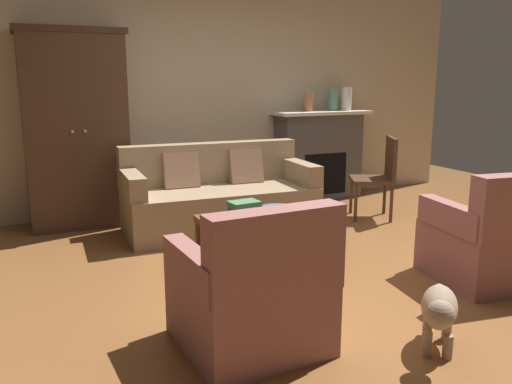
# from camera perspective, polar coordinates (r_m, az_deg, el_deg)

# --- Properties ---
(ground_plane) EXTENTS (9.60, 9.60, 0.00)m
(ground_plane) POSITION_cam_1_polar(r_m,az_deg,el_deg) (4.30, 4.62, -8.67)
(ground_plane) COLOR brown
(back_wall) EXTENTS (7.20, 0.10, 2.80)m
(back_wall) POSITION_cam_1_polar(r_m,az_deg,el_deg) (6.37, -6.55, 10.95)
(back_wall) COLOR beige
(back_wall) RESTS_ON ground
(fireplace) EXTENTS (1.26, 0.48, 1.12)m
(fireplace) POSITION_cam_1_polar(r_m,az_deg,el_deg) (6.85, 6.75, 4.04)
(fireplace) COLOR #4C4947
(fireplace) RESTS_ON ground
(armoire) EXTENTS (1.06, 0.57, 2.01)m
(armoire) POSITION_cam_1_polar(r_m,az_deg,el_deg) (5.77, -18.82, 6.38)
(armoire) COLOR #472D1E
(armoire) RESTS_ON ground
(couch) EXTENTS (1.95, 0.93, 0.86)m
(couch) POSITION_cam_1_polar(r_m,az_deg,el_deg) (5.43, -4.03, -0.72)
(couch) COLOR #937A5B
(couch) RESTS_ON ground
(coffee_table) EXTENTS (1.10, 0.60, 0.42)m
(coffee_table) POSITION_cam_1_polar(r_m,az_deg,el_deg) (4.35, 1.38, -3.31)
(coffee_table) COLOR brown
(coffee_table) RESTS_ON ground
(fruit_bowl) EXTENTS (0.29, 0.29, 0.06)m
(fruit_bowl) POSITION_cam_1_polar(r_m,az_deg,el_deg) (4.39, 2.30, -2.02)
(fruit_bowl) COLOR slate
(fruit_bowl) RESTS_ON coffee_table
(book_stack) EXTENTS (0.26, 0.19, 0.13)m
(book_stack) POSITION_cam_1_polar(r_m,az_deg,el_deg) (4.29, -1.26, -1.85)
(book_stack) COLOR #B73833
(book_stack) RESTS_ON coffee_table
(mantel_vase_terracotta) EXTENTS (0.12, 0.12, 0.22)m
(mantel_vase_terracotta) POSITION_cam_1_polar(r_m,az_deg,el_deg) (6.68, 5.63, 9.58)
(mantel_vase_terracotta) COLOR #A86042
(mantel_vase_terracotta) RESTS_ON fireplace
(mantel_vase_jade) EXTENTS (0.12, 0.12, 0.27)m
(mantel_vase_jade) POSITION_cam_1_polar(r_m,az_deg,el_deg) (6.87, 8.27, 9.78)
(mantel_vase_jade) COLOR slate
(mantel_vase_jade) RESTS_ON fireplace
(mantel_vase_cream) EXTENTS (0.14, 0.14, 0.29)m
(mantel_vase_cream) POSITION_cam_1_polar(r_m,az_deg,el_deg) (6.98, 9.68, 9.85)
(mantel_vase_cream) COLOR beige
(mantel_vase_cream) RESTS_ON fireplace
(armchair_near_left) EXTENTS (0.82, 0.81, 0.88)m
(armchair_near_left) POSITION_cam_1_polar(r_m,az_deg,el_deg) (3.06, -0.33, -11.13)
(armchair_near_left) COLOR #935B56
(armchair_near_left) RESTS_ON ground
(armchair_near_right) EXTENTS (0.87, 0.87, 0.88)m
(armchair_near_right) POSITION_cam_1_polar(r_m,az_deg,el_deg) (4.39, 24.02, -4.92)
(armchair_near_right) COLOR #935B56
(armchair_near_right) RESTS_ON ground
(side_chair_wooden) EXTENTS (0.59, 0.59, 0.90)m
(side_chair_wooden) POSITION_cam_1_polar(r_m,az_deg,el_deg) (5.97, 13.19, 2.06)
(side_chair_wooden) COLOR #472D1E
(side_chair_wooden) RESTS_ON ground
(dog) EXTENTS (0.45, 0.47, 0.39)m
(dog) POSITION_cam_1_polar(r_m,az_deg,el_deg) (3.23, 19.12, -11.88)
(dog) COLOR gray
(dog) RESTS_ON ground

